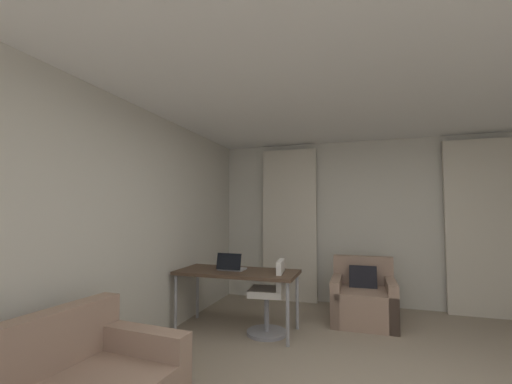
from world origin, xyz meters
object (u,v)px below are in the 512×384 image
object	(u,v)px
armchair	(363,300)
laptop	(231,267)
desk_chair	(270,301)
desk	(237,275)

from	to	relation	value
armchair	laptop	xyz separation A→B (m)	(-1.58, -0.81, 0.49)
armchair	desk_chair	world-z (taller)	desk_chair
armchair	desk_chair	size ratio (longest dim) A/B	0.94
armchair	laptop	distance (m)	1.84
armchair	desk	world-z (taller)	armchair
desk	laptop	world-z (taller)	laptop
desk	laptop	bearing A→B (deg)	177.38
desk_chair	laptop	bearing A→B (deg)	179.08
armchair	laptop	bearing A→B (deg)	-152.66
desk	desk_chair	xyz separation A→B (m)	(0.42, -0.00, -0.28)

